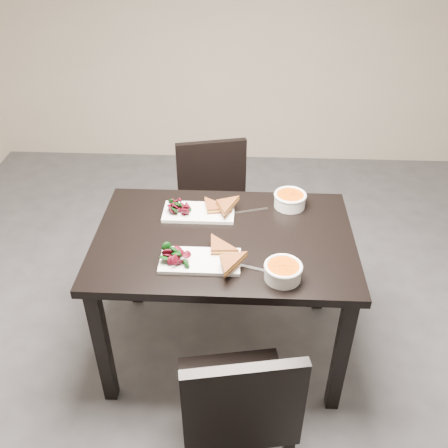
% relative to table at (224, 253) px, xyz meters
% --- Properties ---
extents(ground, '(5.00, 5.00, 0.00)m').
position_rel_table_xyz_m(ground, '(0.39, -0.27, -0.65)').
color(ground, '#47474C').
rests_on(ground, ground).
extents(table, '(1.20, 0.80, 0.75)m').
position_rel_table_xyz_m(table, '(0.00, 0.00, 0.00)').
color(table, black).
rests_on(table, ground).
extents(chair_near, '(0.49, 0.49, 0.85)m').
position_rel_table_xyz_m(chair_near, '(0.09, -0.71, -0.17)').
color(chair_near, black).
rests_on(chair_near, ground).
extents(chair_far, '(0.50, 0.50, 0.85)m').
position_rel_table_xyz_m(chair_far, '(-0.09, 0.67, -0.17)').
color(chair_far, black).
rests_on(chair_far, ground).
extents(plate_near, '(0.35, 0.17, 0.02)m').
position_rel_table_xyz_m(plate_near, '(-0.09, -0.19, 0.11)').
color(plate_near, white).
rests_on(plate_near, table).
extents(sandwich_near, '(0.18, 0.14, 0.06)m').
position_rel_table_xyz_m(sandwich_near, '(-0.03, -0.18, 0.14)').
color(sandwich_near, '#9E4B21').
rests_on(sandwich_near, plate_near).
extents(salad_near, '(0.11, 0.10, 0.05)m').
position_rel_table_xyz_m(salad_near, '(-0.19, -0.19, 0.14)').
color(salad_near, black).
rests_on(salad_near, plate_near).
extents(soup_bowl_near, '(0.16, 0.16, 0.07)m').
position_rel_table_xyz_m(soup_bowl_near, '(0.26, -0.28, 0.14)').
color(soup_bowl_near, white).
rests_on(soup_bowl_near, table).
extents(cutlery_near, '(0.18, 0.07, 0.00)m').
position_rel_table_xyz_m(cutlery_near, '(0.12, -0.22, 0.10)').
color(cutlery_near, silver).
rests_on(cutlery_near, table).
extents(plate_far, '(0.35, 0.17, 0.02)m').
position_rel_table_xyz_m(plate_far, '(-0.13, 0.18, 0.11)').
color(plate_far, white).
rests_on(plate_far, table).
extents(sandwich_far, '(0.20, 0.16, 0.06)m').
position_rel_table_xyz_m(sandwich_far, '(-0.07, 0.16, 0.14)').
color(sandwich_far, '#9E4B21').
rests_on(sandwich_far, plate_far).
extents(salad_far, '(0.11, 0.10, 0.05)m').
position_rel_table_xyz_m(salad_far, '(-0.23, 0.18, 0.14)').
color(salad_far, black).
rests_on(salad_far, plate_far).
extents(soup_bowl_far, '(0.16, 0.16, 0.07)m').
position_rel_table_xyz_m(soup_bowl_far, '(0.32, 0.27, 0.14)').
color(soup_bowl_far, white).
rests_on(soup_bowl_far, table).
extents(cutlery_far, '(0.18, 0.07, 0.00)m').
position_rel_table_xyz_m(cutlery_far, '(0.12, 0.21, 0.10)').
color(cutlery_far, silver).
rests_on(cutlery_far, table).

